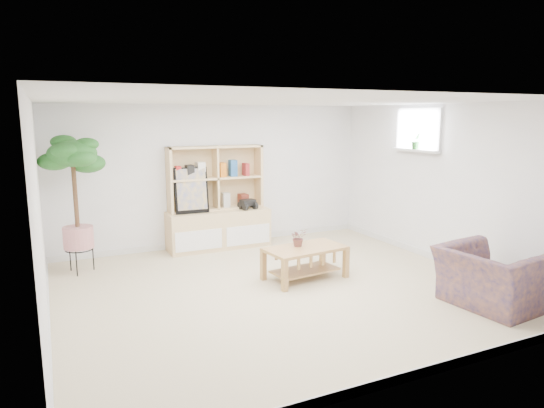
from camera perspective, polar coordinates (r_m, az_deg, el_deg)
name	(u,v)px	position (r m, az deg, el deg)	size (l,w,h in m)	color
floor	(279,288)	(6.42, 0.89, -9.89)	(5.50, 5.00, 0.01)	beige
ceiling	(280,101)	(6.03, 0.95, 12.06)	(5.50, 5.00, 0.01)	silver
walls	(280,198)	(6.11, 0.92, 0.73)	(5.51, 5.01, 2.40)	white
baseboard	(279,285)	(6.40, 0.89, -9.47)	(5.50, 5.00, 0.10)	white
window	(418,130)	(8.07, 16.85, 8.34)	(0.10, 0.98, 0.68)	white
window_sill	(414,150)	(8.04, 16.41, 6.07)	(0.14, 1.00, 0.04)	white
storage_unit	(218,198)	(8.19, -6.37, 0.74)	(1.73, 0.58, 1.73)	tan
poster	(191,190)	(7.99, -9.46, 1.60)	(0.54, 0.13, 0.75)	yellow
toy_truck	(248,204)	(8.27, -2.87, 0.04)	(0.36, 0.25, 0.19)	black
coffee_table	(305,263)	(6.73, 3.90, -6.94)	(1.09, 0.60, 0.45)	#B48740
table_plant	(298,237)	(6.68, 3.12, -3.94)	(0.23, 0.20, 0.25)	#1C501C
floor_tree	(76,205)	(7.34, -22.06, -0.13)	(0.72, 0.72, 1.96)	#265821
armchair	(491,274)	(6.27, 24.39, -7.49)	(1.07, 0.93, 0.79)	navy
sill_plant	(416,141)	(8.02, 16.56, 7.13)	(0.14, 0.12, 0.26)	#265821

